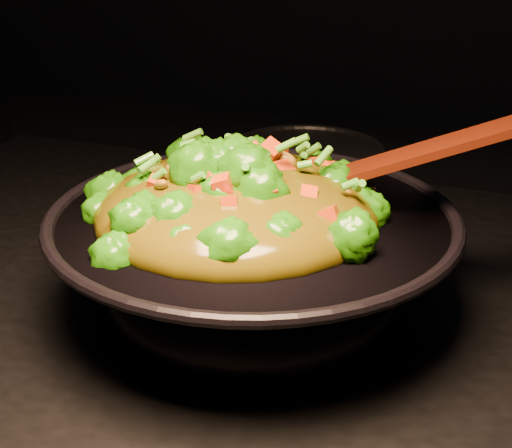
% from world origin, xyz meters
% --- Properties ---
extents(wok, '(0.46, 0.46, 0.12)m').
position_xyz_m(wok, '(0.10, -0.05, 0.96)').
color(wok, black).
rests_on(wok, stovetop).
extents(stir_fry, '(0.37, 0.37, 0.11)m').
position_xyz_m(stir_fry, '(0.09, -0.06, 1.08)').
color(stir_fry, '#247508').
rests_on(stir_fry, wok).
extents(spatula, '(0.32, 0.08, 0.14)m').
position_xyz_m(spatula, '(0.23, 0.01, 1.08)').
color(spatula, '#361708').
rests_on(spatula, wok).
extents(back_pot, '(0.24, 0.24, 0.12)m').
position_xyz_m(back_pot, '(0.09, 0.22, 0.96)').
color(back_pot, black).
rests_on(back_pot, stovetop).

